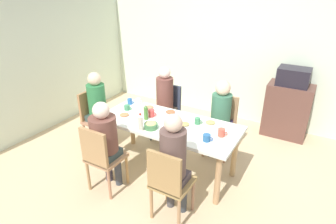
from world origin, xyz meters
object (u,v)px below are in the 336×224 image
chair_2 (95,116)px  plate_3 (170,113)px  bottle_1 (141,123)px  plate_1 (149,108)px  cup_7 (130,101)px  person_2 (98,105)px  bowl_0 (151,125)px  side_cabinet (287,110)px  cup_6 (151,113)px  chair_0 (169,181)px  person_0 (173,159)px  person_4 (105,138)px  cup_3 (138,101)px  chair_1 (167,109)px  plate_2 (210,123)px  person_3 (221,112)px  cup_5 (198,121)px  cup_0 (207,138)px  bottle_0 (146,112)px  plate_4 (185,125)px  chair_4 (101,156)px  chair_3 (222,122)px  person_1 (164,99)px  microwave (294,77)px  plate_0 (124,116)px  cup_4 (127,108)px  dining_table (168,128)px  cup_2 (168,124)px

chair_2 → plate_3: size_ratio=3.79×
bottle_1 → plate_3: bearing=82.9°
plate_1 → cup_7: bearing=-178.9°
cup_7 → plate_3: bearing=1.8°
person_2 → bowl_0: 1.15m
plate_1 → cup_7: 0.34m
side_cabinet → cup_6: bearing=-129.7°
chair_0 → person_0: (-0.00, 0.09, 0.22)m
person_2 → person_4: bearing=-42.7°
person_0 → cup_3: size_ratio=11.78×
chair_1 → side_cabinet: (1.69, 1.07, -0.06)m
plate_2 → cup_6: cup_6 is taller
chair_0 → plate_1: chair_0 is taller
chair_0 → cup_3: 1.62m
person_2 → person_3: (1.69, 0.69, -0.01)m
cup_5 → cup_7: size_ratio=1.02×
person_4 → cup_7: 0.99m
person_2 → cup_0: (1.84, -0.18, 0.06)m
person_3 → bottle_0: 1.09m
person_3 → cup_7: 1.34m
plate_4 → bottle_0: bottle_0 is taller
chair_1 → chair_4: same height
chair_3 → side_cabinet: (0.76, 1.07, -0.06)m
cup_6 → bottle_1: 0.41m
plate_2 → bowl_0: 0.77m
bowl_0 → cup_3: 0.82m
person_3 → cup_6: bearing=-138.8°
person_1 → bottle_0: size_ratio=5.75×
cup_6 → cup_7: cup_6 is taller
chair_1 → person_2: person_2 is taller
person_4 → microwave: 3.08m
plate_0 → chair_4: bearing=-78.0°
person_1 → cup_4: size_ratio=10.39×
dining_table → cup_0: (0.62, -0.18, 0.13)m
person_0 → chair_1: 1.77m
cup_7 → bottle_1: bottle_1 is taller
cup_3 → cup_7: 0.12m
chair_1 → microwave: microwave is taller
cup_7 → bottle_0: 0.58m
plate_1 → dining_table: bearing=-28.0°
cup_0 → side_cabinet: 2.15m
chair_0 → microwave: size_ratio=1.88×
plate_4 → bottle_0: size_ratio=1.00×
chair_2 → chair_4: (0.85, -0.79, 0.00)m
bottle_1 → person_2: bearing=161.3°
chair_0 → chair_3: same height
plate_2 → bottle_1: bearing=-139.5°
cup_0 → cup_2: size_ratio=1.04×
dining_table → bowl_0: bowl_0 is taller
plate_1 → cup_0: 1.15m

